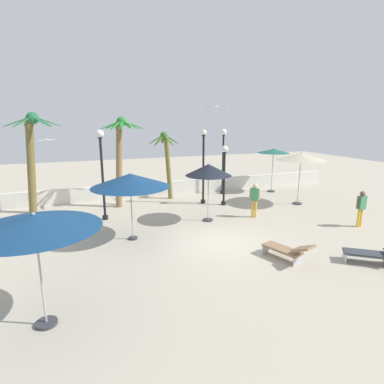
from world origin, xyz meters
TOP-DOWN VIEW (x-y plane):
  - ground_plane at (0.00, 0.00)m, footprint 56.00×56.00m
  - boundary_wall at (0.00, 8.19)m, footprint 25.20×0.30m
  - patio_umbrella_0 at (0.67, 2.42)m, footprint 2.20×2.20m
  - patio_umbrella_1 at (7.24, 6.63)m, footprint 2.12×2.12m
  - patio_umbrella_2 at (-6.18, -3.46)m, footprint 2.95×2.95m
  - patio_umbrella_3 at (-3.21, 1.33)m, footprint 3.14×3.14m
  - patio_umbrella_4 at (6.80, 3.38)m, footprint 2.83×2.83m
  - palm_tree_0 at (-2.85, 6.50)m, footprint 2.44×2.44m
  - palm_tree_1 at (-7.23, 6.92)m, footprint 2.76×2.49m
  - palm_tree_2 at (0.05, 7.31)m, footprint 1.92×2.01m
  - lamp_post_0 at (2.68, 4.76)m, footprint 0.39×0.39m
  - lamp_post_1 at (1.71, 5.52)m, footprint 0.33×0.33m
  - lamp_post_2 at (3.85, 7.30)m, footprint 0.41×0.41m
  - lamp_post_3 at (-4.01, 4.43)m, footprint 0.38×0.38m
  - lounge_chair_0 at (4.08, -3.87)m, footprint 1.82×1.56m
  - lounge_chair_1 at (1.51, -2.60)m, footprint 1.09×1.92m
  - guest_0 at (6.85, -0.85)m, footprint 0.56×0.25m
  - guest_1 at (3.07, 2.12)m, footprint 0.42×0.42m
  - seagull_0 at (-6.55, 8.32)m, footprint 0.97×0.52m
  - seagull_1 at (1.99, 4.46)m, footprint 0.96×1.07m

SIDE VIEW (x-z plane):
  - ground_plane at x=0.00m, z-range 0.00..0.00m
  - lounge_chair_0 at x=4.08m, z-range -0.02..0.82m
  - lounge_chair_1 at x=1.51m, z-range 0.00..0.81m
  - boundary_wall at x=0.00m, z-range 0.00..0.89m
  - guest_0 at x=6.85m, z-range 0.18..1.86m
  - guest_1 at x=3.07m, z-range 0.19..1.93m
  - lamp_post_0 at x=2.68m, z-range 0.49..3.90m
  - lamp_post_1 at x=1.71m, z-range 0.31..4.59m
  - patio_umbrella_3 at x=-3.21m, z-range 1.08..3.87m
  - patio_umbrella_0 at x=0.67m, z-range 1.09..3.91m
  - palm_tree_2 at x=0.05m, z-range 0.51..4.64m
  - patio_umbrella_2 at x=-6.18m, z-range 1.18..4.02m
  - patio_umbrella_1 at x=7.24m, z-range 1.24..4.22m
  - lamp_post_3 at x=-4.01m, z-range 0.55..4.93m
  - patio_umbrella_4 at x=6.80m, z-range 1.24..4.28m
  - lamp_post_2 at x=3.85m, z-range 0.65..4.90m
  - palm_tree_0 at x=-2.85m, z-range 0.64..5.64m
  - palm_tree_1 at x=-7.23m, z-range 0.60..5.82m
  - seagull_0 at x=-6.55m, z-range 3.65..3.79m
  - seagull_1 at x=1.99m, z-range 5.42..5.56m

